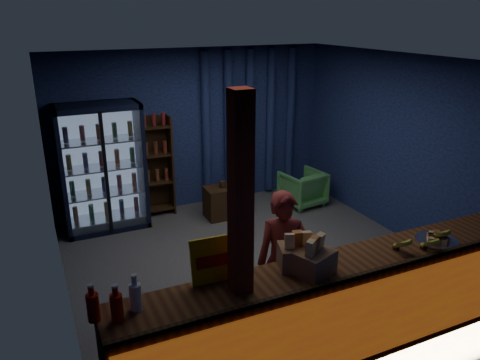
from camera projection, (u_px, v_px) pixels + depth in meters
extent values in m
plane|color=#515154|center=(252.00, 260.00, 6.21)|extent=(4.60, 4.60, 0.00)
plane|color=navy|center=(193.00, 129.00, 7.66)|extent=(4.60, 0.00, 4.60)
plane|color=navy|center=(370.00, 242.00, 3.90)|extent=(4.60, 0.00, 4.60)
plane|color=navy|center=(55.00, 196.00, 4.87)|extent=(0.00, 4.40, 4.40)
plane|color=navy|center=(397.00, 146.00, 6.69)|extent=(0.00, 4.40, 4.40)
plane|color=#472D19|center=(254.00, 59.00, 5.34)|extent=(4.60, 4.60, 0.00)
cube|color=brown|center=(341.00, 306.00, 4.43)|extent=(4.40, 0.55, 0.95)
cube|color=red|center=(360.00, 324.00, 4.18)|extent=(4.35, 0.02, 0.81)
cube|color=#3D2713|center=(364.00, 275.00, 4.03)|extent=(4.40, 0.04, 0.04)
cube|color=maroon|center=(241.00, 251.00, 3.74)|extent=(0.16, 0.16, 2.60)
cube|color=black|center=(99.00, 163.00, 7.09)|extent=(1.20, 0.06, 1.90)
cube|color=black|center=(61.00, 173.00, 6.64)|extent=(0.06, 0.60, 1.90)
cube|color=black|center=(141.00, 163.00, 7.09)|extent=(0.06, 0.60, 1.90)
cube|color=black|center=(96.00, 107.00, 6.56)|extent=(1.20, 0.60, 0.08)
cube|color=black|center=(108.00, 224.00, 7.17)|extent=(1.20, 0.60, 0.08)
cube|color=#99B2D8|center=(100.00, 164.00, 7.05)|extent=(1.08, 0.02, 1.74)
cube|color=white|center=(106.00, 174.00, 6.62)|extent=(1.12, 0.02, 1.78)
cube|color=black|center=(106.00, 174.00, 6.61)|extent=(0.05, 0.05, 1.80)
cube|color=silver|center=(107.00, 217.00, 7.13)|extent=(1.08, 0.48, 0.02)
cylinder|color=#B34819|center=(76.00, 214.00, 6.90)|extent=(0.07, 0.07, 0.22)
cylinder|color=#196627|center=(91.00, 211.00, 6.99)|extent=(0.07, 0.07, 0.22)
cylinder|color=#A17B18|center=(107.00, 209.00, 7.08)|extent=(0.07, 0.07, 0.22)
cylinder|color=navy|center=(122.00, 206.00, 7.17)|extent=(0.07, 0.07, 0.22)
cylinder|color=maroon|center=(136.00, 204.00, 7.26)|extent=(0.07, 0.07, 0.22)
cube|color=silver|center=(105.00, 192.00, 6.99)|extent=(1.08, 0.48, 0.02)
cylinder|color=#196627|center=(72.00, 189.00, 6.77)|extent=(0.07, 0.07, 0.22)
cylinder|color=#A17B18|center=(88.00, 186.00, 6.86)|extent=(0.07, 0.07, 0.22)
cylinder|color=navy|center=(104.00, 184.00, 6.95)|extent=(0.07, 0.07, 0.22)
cylinder|color=maroon|center=(119.00, 182.00, 7.04)|extent=(0.07, 0.07, 0.22)
cylinder|color=#B34819|center=(134.00, 180.00, 7.12)|extent=(0.07, 0.07, 0.22)
cube|color=silver|center=(102.00, 167.00, 6.86)|extent=(1.08, 0.48, 0.02)
cylinder|color=#A17B18|center=(69.00, 162.00, 6.63)|extent=(0.07, 0.07, 0.22)
cylinder|color=navy|center=(85.00, 160.00, 6.72)|extent=(0.07, 0.07, 0.22)
cylinder|color=maroon|center=(101.00, 158.00, 6.81)|extent=(0.07, 0.07, 0.22)
cylinder|color=#B34819|center=(117.00, 156.00, 6.90)|extent=(0.07, 0.07, 0.22)
cylinder|color=#196627|center=(132.00, 155.00, 6.99)|extent=(0.07, 0.07, 0.22)
cube|color=silver|center=(99.00, 140.00, 6.72)|extent=(1.08, 0.48, 0.02)
cylinder|color=navy|center=(65.00, 135.00, 6.50)|extent=(0.07, 0.07, 0.22)
cylinder|color=maroon|center=(82.00, 133.00, 6.59)|extent=(0.07, 0.07, 0.22)
cylinder|color=#B34819|center=(99.00, 132.00, 6.68)|extent=(0.07, 0.07, 0.22)
cylinder|color=#196627|center=(114.00, 130.00, 6.77)|extent=(0.07, 0.07, 0.22)
cylinder|color=#A17B18|center=(130.00, 128.00, 6.85)|extent=(0.07, 0.07, 0.22)
cube|color=#3D2713|center=(154.00, 165.00, 7.51)|extent=(0.50, 0.02, 1.60)
cube|color=#3D2713|center=(142.00, 169.00, 7.30)|extent=(0.03, 0.28, 1.60)
cube|color=#3D2713|center=(171.00, 165.00, 7.49)|extent=(0.03, 0.28, 1.60)
cube|color=#3D2713|center=(159.00, 208.00, 7.63)|extent=(0.46, 0.26, 0.02)
cube|color=#3D2713|center=(157.00, 182.00, 7.48)|extent=(0.46, 0.26, 0.02)
cube|color=#3D2713|center=(156.00, 155.00, 7.33)|extent=(0.46, 0.26, 0.02)
cube|color=#3D2713|center=(154.00, 127.00, 7.17)|extent=(0.46, 0.26, 0.02)
cylinder|color=navy|center=(206.00, 129.00, 7.68)|extent=(0.14, 0.14, 2.50)
cylinder|color=navy|center=(228.00, 127.00, 7.84)|extent=(0.14, 0.14, 2.50)
cylinder|color=navy|center=(250.00, 124.00, 8.00)|extent=(0.14, 0.14, 2.50)
cylinder|color=navy|center=(270.00, 122.00, 8.16)|extent=(0.14, 0.14, 2.50)
cylinder|color=navy|center=(290.00, 120.00, 8.32)|extent=(0.14, 0.14, 2.50)
cube|color=gold|center=(243.00, 99.00, 7.75)|extent=(0.36, 0.03, 0.28)
cube|color=silver|center=(243.00, 99.00, 7.74)|extent=(0.30, 0.01, 0.22)
imported|color=maroon|center=(283.00, 262.00, 4.70)|extent=(0.64, 0.55, 1.48)
imported|color=#5CB85C|center=(303.00, 188.00, 7.93)|extent=(0.72, 0.73, 0.59)
cube|color=#3D2713|center=(223.00, 202.00, 7.46)|extent=(0.56, 0.41, 0.50)
cylinder|color=#3D2713|center=(223.00, 184.00, 7.36)|extent=(0.10, 0.10, 0.10)
cube|color=gold|center=(219.00, 259.00, 3.94)|extent=(0.50, 0.12, 0.39)
cube|color=#AC140B|center=(220.00, 260.00, 3.92)|extent=(0.41, 0.05, 0.10)
cylinder|color=#AC140B|center=(93.00, 308.00, 3.43)|extent=(0.09, 0.09, 0.22)
cylinder|color=#AC140B|center=(91.00, 290.00, 3.38)|extent=(0.04, 0.04, 0.09)
cylinder|color=white|center=(90.00, 285.00, 3.37)|extent=(0.05, 0.05, 0.02)
cylinder|color=#AC140B|center=(117.00, 308.00, 3.42)|extent=(0.09, 0.09, 0.22)
cylinder|color=#AC140B|center=(115.00, 290.00, 3.37)|extent=(0.04, 0.04, 0.09)
cylinder|color=white|center=(115.00, 286.00, 3.36)|extent=(0.05, 0.05, 0.02)
cylinder|color=silver|center=(136.00, 297.00, 3.56)|extent=(0.09, 0.09, 0.22)
cylinder|color=silver|center=(134.00, 280.00, 3.50)|extent=(0.04, 0.04, 0.09)
cylinder|color=white|center=(134.00, 276.00, 3.49)|extent=(0.05, 0.05, 0.02)
cube|color=#8B6443|center=(314.00, 262.00, 4.06)|extent=(0.40, 0.37, 0.21)
cube|color=gold|center=(309.00, 248.00, 3.94)|extent=(0.10, 0.08, 0.14)
cube|color=#D05827|center=(315.00, 244.00, 4.00)|extent=(0.10, 0.08, 0.14)
cube|color=gold|center=(321.00, 241.00, 4.05)|extent=(0.10, 0.08, 0.14)
cube|color=#8B6443|center=(297.00, 256.00, 4.16)|extent=(0.39, 0.35, 0.21)
cube|color=gold|center=(289.00, 240.00, 4.10)|extent=(0.10, 0.08, 0.13)
cube|color=#D05827|center=(298.00, 239.00, 4.11)|extent=(0.10, 0.08, 0.13)
cube|color=gold|center=(307.00, 239.00, 4.12)|extent=(0.10, 0.08, 0.13)
cylinder|color=silver|center=(437.00, 240.00, 4.66)|extent=(0.42, 0.42, 0.02)
cube|color=gold|center=(443.00, 236.00, 4.68)|extent=(0.09, 0.06, 0.05)
cube|color=#D05827|center=(437.00, 234.00, 4.72)|extent=(0.11, 0.11, 0.05)
cube|color=gold|center=(431.00, 234.00, 4.71)|extent=(0.06, 0.09, 0.05)
cube|color=#D05827|center=(428.00, 236.00, 4.67)|extent=(0.11, 0.11, 0.05)
cube|color=gold|center=(431.00, 239.00, 4.61)|extent=(0.09, 0.06, 0.05)
cube|color=#D05827|center=(437.00, 241.00, 4.57)|extent=(0.11, 0.11, 0.05)
cube|color=gold|center=(444.00, 241.00, 4.57)|extent=(0.06, 0.09, 0.05)
cube|color=#D05827|center=(446.00, 239.00, 4.62)|extent=(0.11, 0.11, 0.05)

